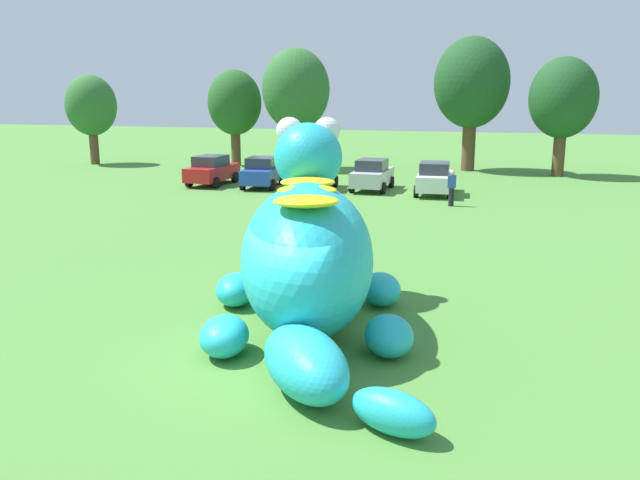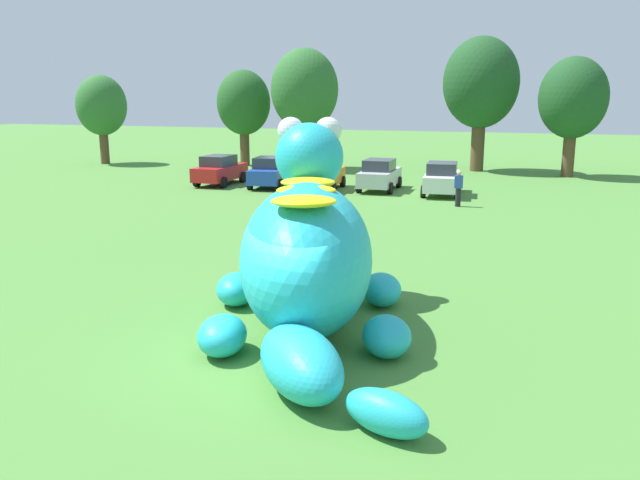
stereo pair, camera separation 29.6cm
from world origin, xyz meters
The scene contains 14 objects.
ground_plane centered at (0.00, 0.00, 0.00)m, with size 160.00×160.00×0.00m, color #4C8438.
giant_inflatable_creature centered at (0.11, 1.91, 1.72)m, with size 6.57×8.42×4.70m.
car_red centered at (-12.53, 22.94, 0.86)m, with size 2.00×4.13×1.72m.
car_blue centered at (-9.37, 22.94, 0.86)m, with size 2.39×4.31×1.72m.
car_orange centered at (-6.13, 22.80, 0.86)m, with size 2.17×4.22×1.72m.
car_silver centered at (-3.10, 23.58, 0.86)m, with size 1.96×4.11×1.72m.
car_white centered at (0.39, 23.03, 0.86)m, with size 2.17×4.21×1.72m.
tree_far_left centered at (-26.01, 30.69, 4.31)m, with size 3.71×3.71×6.58m.
tree_left centered at (-15.41, 32.89, 4.52)m, with size 3.90×3.90×6.91m.
tree_mid_left centered at (-10.41, 32.07, 5.43)m, with size 4.67×4.67×8.30m.
tree_centre_left centered at (1.27, 34.58, 5.87)m, with size 5.06×5.06×8.98m.
tree_centre centered at (7.08, 33.06, 4.92)m, with size 4.23×4.23×7.52m.
spectator_near_inflatable centered at (-2.97, 9.35, 0.85)m, with size 0.38×0.26×1.71m.
spectator_mid_field centered at (1.63, 19.59, 0.85)m, with size 0.38×0.26×1.71m.
Camera 1 is at (4.50, -11.76, 5.33)m, focal length 36.69 mm.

